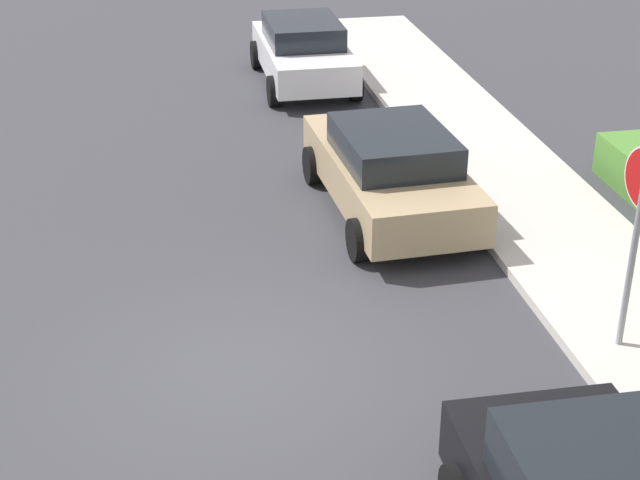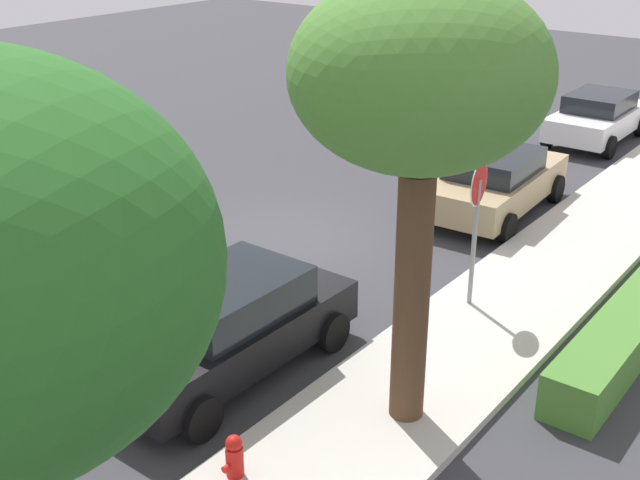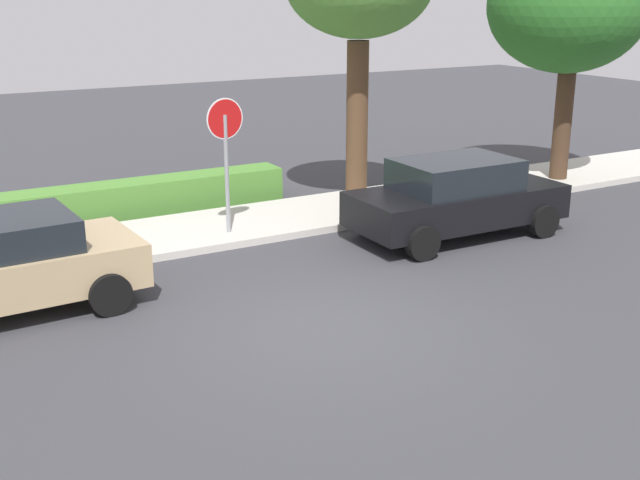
% 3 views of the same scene
% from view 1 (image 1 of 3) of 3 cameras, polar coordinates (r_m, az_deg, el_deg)
% --- Properties ---
extents(ground_plane, '(60.00, 60.00, 0.00)m').
position_cam_1_polar(ground_plane, '(11.88, -4.51, -7.51)').
color(ground_plane, '#38383D').
extents(sidewalk_curb, '(32.00, 2.38, 0.14)m').
position_cam_1_polar(sidewalk_curb, '(13.26, 18.11, -4.59)').
color(sidewalk_curb, beige).
rests_on(sidewalk_curb, ground_plane).
extents(stop_sign, '(0.76, 0.12, 2.70)m').
position_cam_1_polar(stop_sign, '(11.81, 18.07, 1.28)').
color(stop_sign, gray).
rests_on(stop_sign, ground_plane).
extents(parked_car_tan, '(4.38, 2.21, 1.45)m').
position_cam_1_polar(parked_car_tan, '(15.44, 4.12, 4.11)').
color(parked_car_tan, tan).
rests_on(parked_car_tan, ground_plane).
extents(parked_car_white, '(4.04, 1.96, 1.42)m').
position_cam_1_polar(parked_car_white, '(21.85, -0.98, 10.94)').
color(parked_car_white, white).
rests_on(parked_car_white, ground_plane).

